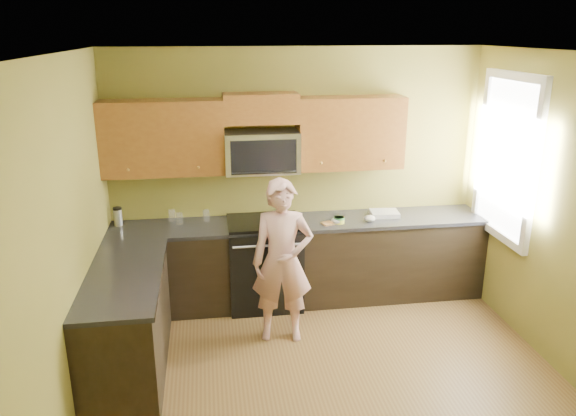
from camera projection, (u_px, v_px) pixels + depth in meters
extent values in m
plane|color=brown|center=(335.00, 393.00, 4.57)|extent=(4.00, 4.00, 0.00)
plane|color=white|center=(346.00, 54.00, 3.74)|extent=(4.00, 4.00, 0.00)
plane|color=olive|center=(297.00, 175.00, 6.03)|extent=(4.00, 0.00, 4.00)
plane|color=olive|center=(455.00, 415.00, 2.27)|extent=(4.00, 0.00, 4.00)
plane|color=olive|center=(62.00, 256.00, 3.87)|extent=(0.00, 4.00, 4.00)
cube|color=black|center=(301.00, 262.00, 6.03)|extent=(4.00, 0.60, 0.88)
cube|color=black|center=(128.00, 325.00, 4.76)|extent=(0.60, 1.60, 0.88)
cube|color=black|center=(301.00, 223.00, 5.88)|extent=(4.00, 0.62, 0.04)
cube|color=black|center=(124.00, 276.00, 4.62)|extent=(0.62, 1.60, 0.04)
cube|color=brown|center=(261.00, 108.00, 5.59)|extent=(0.76, 0.33, 0.30)
imported|color=#D16D68|center=(282.00, 261.00, 5.18)|extent=(0.63, 0.46, 1.58)
cube|color=#B27F47|center=(328.00, 223.00, 5.78)|extent=(0.14, 0.14, 0.01)
ellipsoid|color=silver|center=(337.00, 221.00, 5.80)|extent=(0.11, 0.12, 0.06)
ellipsoid|color=silver|center=(370.00, 218.00, 5.86)|extent=(0.14, 0.15, 0.07)
cube|color=silver|center=(384.00, 213.00, 6.04)|extent=(0.32, 0.27, 0.05)
cylinder|color=silver|center=(172.00, 216.00, 5.86)|extent=(0.08, 0.08, 0.12)
cylinder|color=silver|center=(206.00, 215.00, 5.86)|extent=(0.09, 0.09, 0.12)
cylinder|color=silver|center=(179.00, 219.00, 5.77)|extent=(0.09, 0.09, 0.12)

